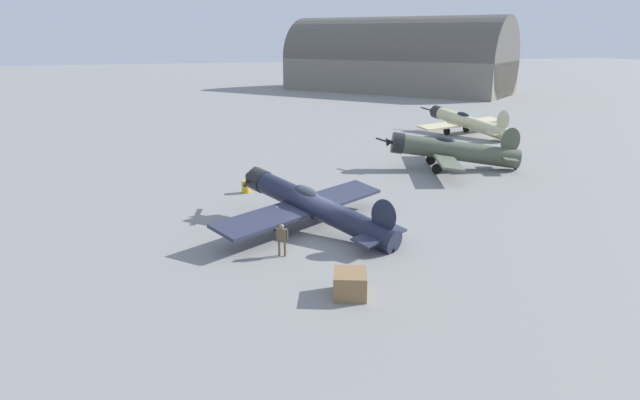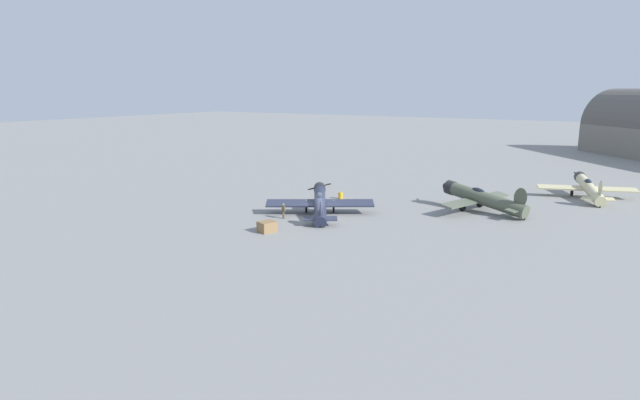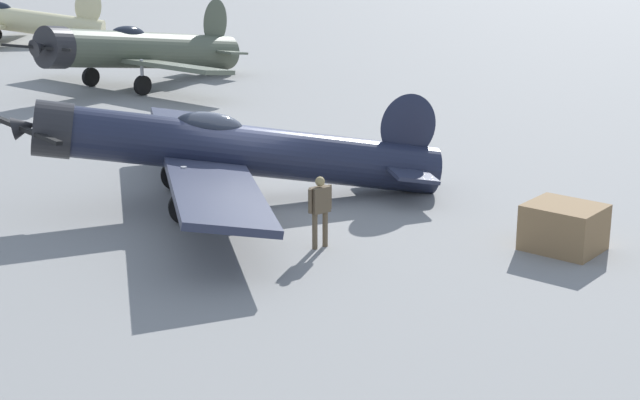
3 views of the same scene
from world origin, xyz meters
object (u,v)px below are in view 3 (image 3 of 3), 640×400
airplane_far_line (6,19)px  ground_crew_mechanic (320,205)px  airplane_foreground (228,150)px  airplane_mid_apron (138,50)px  equipment_crate (564,227)px

airplane_far_line → ground_crew_mechanic: 38.98m
airplane_foreground → airplane_far_line: airplane_far_line is taller
airplane_mid_apron → ground_crew_mechanic: airplane_mid_apron is taller
airplane_mid_apron → equipment_crate: size_ratio=5.70×
airplane_foreground → airplane_mid_apron: size_ratio=1.01×
equipment_crate → ground_crew_mechanic: bearing=-71.6°
ground_crew_mechanic → airplane_foreground: bearing=175.4°
equipment_crate → airplane_far_line: bearing=-127.0°
airplane_foreground → airplane_far_line: (-24.30, -24.94, 0.05)m
airplane_far_line → equipment_crate: airplane_far_line is taller
airplane_foreground → equipment_crate: (0.82, 8.43, -0.87)m
airplane_mid_apron → airplane_far_line: bearing=-105.4°
airplane_far_line → airplane_foreground: bearing=117.2°
ground_crew_mechanic → equipment_crate: ground_crew_mechanic is taller
airplane_mid_apron → equipment_crate: 24.80m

